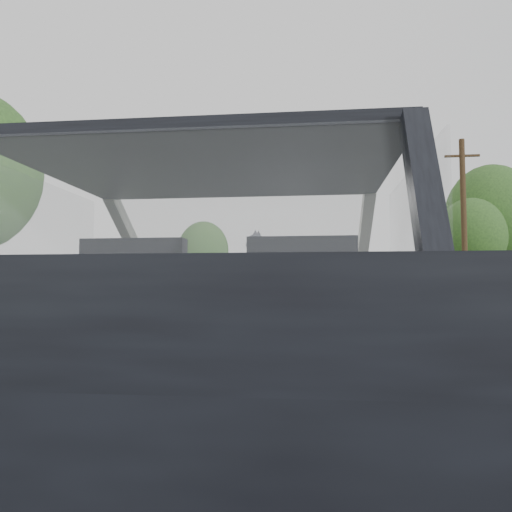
% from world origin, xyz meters
% --- Properties ---
extents(ground, '(140.00, 140.00, 0.00)m').
position_xyz_m(ground, '(0.00, 0.00, 0.00)').
color(ground, black).
rests_on(ground, ground).
extents(subject_car, '(1.80, 4.00, 1.45)m').
position_xyz_m(subject_car, '(0.00, 0.00, 0.72)').
color(subject_car, black).
rests_on(subject_car, ground).
extents(dashboard, '(1.58, 0.45, 0.30)m').
position_xyz_m(dashboard, '(0.00, 0.62, 0.85)').
color(dashboard, black).
rests_on(dashboard, subject_car).
extents(driver_seat, '(0.50, 0.72, 0.42)m').
position_xyz_m(driver_seat, '(-0.40, -0.29, 0.88)').
color(driver_seat, black).
rests_on(driver_seat, subject_car).
extents(passenger_seat, '(0.50, 0.72, 0.42)m').
position_xyz_m(passenger_seat, '(0.40, -0.29, 0.88)').
color(passenger_seat, black).
rests_on(passenger_seat, subject_car).
extents(steering_wheel, '(0.36, 0.36, 0.04)m').
position_xyz_m(steering_wheel, '(-0.40, 0.33, 0.92)').
color(steering_wheel, black).
rests_on(steering_wheel, dashboard).
extents(cat, '(0.60, 0.31, 0.26)m').
position_xyz_m(cat, '(0.31, 0.65, 1.08)').
color(cat, gray).
rests_on(cat, dashboard).
extents(guardrail, '(0.05, 90.00, 0.32)m').
position_xyz_m(guardrail, '(4.30, 10.00, 0.58)').
color(guardrail, '#878F9F').
rests_on(guardrail, ground).
extents(other_car, '(2.54, 5.24, 1.66)m').
position_xyz_m(other_car, '(-0.75, 19.42, 0.83)').
color(other_car, silver).
rests_on(other_car, ground).
extents(highway_sign, '(0.22, 0.90, 2.25)m').
position_xyz_m(highway_sign, '(5.46, 21.25, 1.13)').
color(highway_sign, '#135222').
rests_on(highway_sign, ground).
extents(utility_pole, '(0.30, 0.30, 7.74)m').
position_xyz_m(utility_pole, '(7.29, 20.72, 3.87)').
color(utility_pole, brown).
rests_on(utility_pole, ground).
extents(tree_2, '(4.53, 4.53, 6.56)m').
position_xyz_m(tree_2, '(10.61, 30.59, 3.28)').
color(tree_2, '#27421F').
rests_on(tree_2, ground).
extents(tree_3, '(7.47, 7.47, 9.21)m').
position_xyz_m(tree_3, '(12.73, 33.08, 4.60)').
color(tree_3, '#27421F').
rests_on(tree_3, ground).
extents(tree_6, '(4.68, 4.68, 6.05)m').
position_xyz_m(tree_6, '(-8.12, 35.75, 3.03)').
color(tree_6, '#27421F').
rests_on(tree_6, ground).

